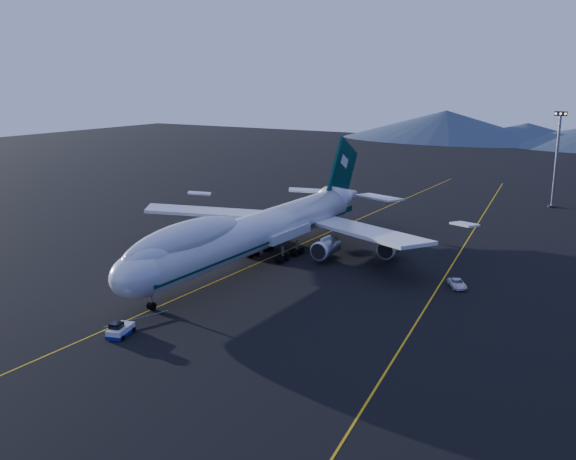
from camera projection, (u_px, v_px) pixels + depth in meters
The scene contains 7 objects.
ground at pixel (258, 263), 110.81m from camera, with size 500.00×500.00×0.00m, color black.
taxiway_line_main at pixel (258, 263), 110.81m from camera, with size 0.25×220.00×0.01m, color gold.
taxiway_line_side at pixel (446, 275), 104.06m from camera, with size 0.25×200.00×0.01m, color gold.
boeing_747 at pixel (258, 231), 109.48m from camera, with size 59.62×72.43×19.37m.
pushback_tug at pixel (121, 331), 79.82m from camera, with size 3.20×4.51×1.78m.
service_van at pixel (457, 283), 97.97m from camera, with size 2.10×4.56×1.27m, color white.
floodlight_mast at pixel (556, 159), 155.98m from camera, with size 2.88×2.16×23.33m.
Camera 1 is at (59.45, -88.42, 31.42)m, focal length 40.00 mm.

